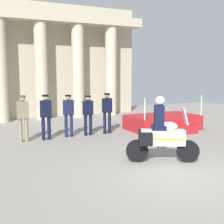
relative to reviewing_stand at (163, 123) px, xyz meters
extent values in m
plane|color=gray|center=(-3.26, -5.06, -0.31)|extent=(28.00, 28.00, 0.00)
cube|color=#B6AB91|center=(-4.18, 6.28, 2.88)|extent=(12.00, 0.30, 6.39)
cylinder|color=beige|center=(-6.25, 5.34, 2.29)|extent=(0.68, 0.68, 5.21)
cylinder|color=beige|center=(-4.18, 5.34, 2.29)|extent=(0.68, 0.68, 5.21)
cylinder|color=beige|center=(-2.11, 5.34, 2.29)|extent=(0.68, 0.68, 5.21)
cylinder|color=beige|center=(-0.04, 5.34, 2.29)|extent=(0.68, 0.68, 5.21)
cube|color=#BEB297|center=(-4.18, 5.34, 5.15)|extent=(12.00, 0.88, 0.50)
cube|color=#B21E23|center=(0.00, 0.08, 0.01)|extent=(3.09, 1.85, 0.65)
cube|color=#B21E23|center=(0.00, -1.09, -0.15)|extent=(1.70, 0.50, 0.33)
cylinder|color=silver|center=(-1.47, -0.76, 0.79)|extent=(0.05, 0.05, 0.90)
cylinder|color=silver|center=(1.47, -0.76, 0.79)|extent=(0.05, 0.05, 0.90)
cylinder|color=#847A5B|center=(-6.16, 0.28, 0.12)|extent=(0.13, 0.13, 0.88)
cylinder|color=#847A5B|center=(-5.94, 0.28, 0.12)|extent=(0.13, 0.13, 0.88)
cube|color=#847A5B|center=(-6.05, 0.28, 0.88)|extent=(0.40, 0.27, 0.63)
sphere|color=tan|center=(-6.05, 0.28, 1.30)|extent=(0.21, 0.21, 0.21)
cylinder|color=#4F4937|center=(-6.05, 0.28, 1.38)|extent=(0.24, 0.24, 0.06)
cylinder|color=black|center=(-5.32, 0.27, 0.12)|extent=(0.13, 0.13, 0.88)
cylinder|color=black|center=(-5.10, 0.27, 0.12)|extent=(0.13, 0.13, 0.88)
cube|color=black|center=(-5.21, 0.27, 0.88)|extent=(0.40, 0.27, 0.63)
sphere|color=tan|center=(-5.21, 0.27, 1.30)|extent=(0.21, 0.21, 0.21)
cylinder|color=black|center=(-5.21, 0.27, 1.38)|extent=(0.24, 0.24, 0.06)
cylinder|color=#191E42|center=(-4.38, 0.40, 0.13)|extent=(0.13, 0.13, 0.89)
cylinder|color=#191E42|center=(-4.16, 0.40, 0.13)|extent=(0.13, 0.13, 0.89)
cube|color=#191E42|center=(-4.27, 0.40, 0.86)|extent=(0.40, 0.27, 0.58)
sphere|color=tan|center=(-4.27, 0.40, 1.26)|extent=(0.21, 0.21, 0.21)
cylinder|color=black|center=(-4.27, 0.40, 1.34)|extent=(0.24, 0.24, 0.06)
cylinder|color=black|center=(-3.59, 0.33, 0.11)|extent=(0.13, 0.13, 0.86)
cylinder|color=black|center=(-3.37, 0.33, 0.11)|extent=(0.13, 0.13, 0.86)
cube|color=black|center=(-3.48, 0.33, 0.82)|extent=(0.40, 0.27, 0.56)
sphere|color=tan|center=(-3.48, 0.33, 1.21)|extent=(0.21, 0.21, 0.21)
cylinder|color=black|center=(-3.48, 0.33, 1.29)|extent=(0.24, 0.24, 0.06)
cylinder|color=black|center=(-2.73, 0.34, 0.13)|extent=(0.13, 0.13, 0.89)
cylinder|color=black|center=(-2.51, 0.34, 0.13)|extent=(0.13, 0.13, 0.89)
cube|color=black|center=(-2.62, 0.34, 0.87)|extent=(0.40, 0.27, 0.59)
sphere|color=#997056|center=(-2.62, 0.34, 1.28)|extent=(0.21, 0.21, 0.21)
cylinder|color=black|center=(-2.62, 0.34, 1.35)|extent=(0.24, 0.24, 0.06)
cylinder|color=black|center=(-2.27, -4.39, 0.01)|extent=(0.61, 0.39, 0.64)
cylinder|color=black|center=(-3.55, -3.71, 0.01)|extent=(0.63, 0.42, 0.64)
cube|color=silver|center=(-2.91, -4.05, 0.41)|extent=(1.24, 0.87, 0.44)
ellipsoid|color=silver|center=(-2.78, -4.12, 0.73)|extent=(0.61, 0.53, 0.26)
cube|color=yellow|center=(-2.91, -4.05, 0.39)|extent=(1.27, 0.88, 0.06)
cube|color=silver|center=(-2.38, -4.33, 1.03)|extent=(0.33, 0.43, 0.47)
cube|color=black|center=(-3.23, -3.58, 0.41)|extent=(0.40, 0.33, 0.36)
cube|color=black|center=(-3.48, -4.04, 0.41)|extent=(0.40, 0.33, 0.36)
cube|color=black|center=(-3.02, -3.99, 0.70)|extent=(0.51, 0.49, 0.14)
cube|color=black|center=(-3.02, -3.99, 1.05)|extent=(0.40, 0.44, 0.56)
sphere|color=silver|center=(-3.00, -4.00, 1.46)|extent=(0.26, 0.26, 0.26)
camera|label=1|loc=(-7.91, -11.02, 2.25)|focal=48.66mm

